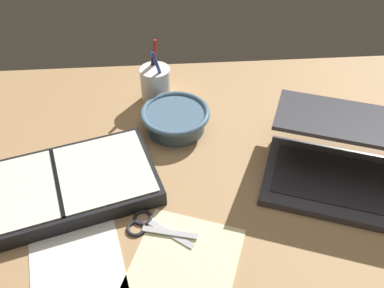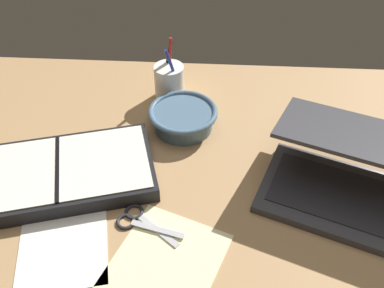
# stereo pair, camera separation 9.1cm
# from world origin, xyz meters

# --- Properties ---
(desk_top) EXTENTS (1.40, 1.00, 0.02)m
(desk_top) POSITION_xyz_m (0.00, 0.00, 0.01)
(desk_top) COLOR tan
(desk_top) RESTS_ON ground
(laptop) EXTENTS (0.40, 0.38, 0.15)m
(laptop) POSITION_xyz_m (0.32, 0.01, 0.07)
(laptop) COLOR #38383D
(laptop) RESTS_ON desk_top
(bowl) EXTENTS (0.17, 0.17, 0.05)m
(bowl) POSITION_xyz_m (-0.03, 0.21, 0.05)
(bowl) COLOR slate
(bowl) RESTS_ON desk_top
(pen_cup) EXTENTS (0.08, 0.08, 0.17)m
(pen_cup) POSITION_xyz_m (-0.08, 0.33, 0.07)
(pen_cup) COLOR white
(pen_cup) RESTS_ON desk_top
(planner) EXTENTS (0.45, 0.32, 0.04)m
(planner) POSITION_xyz_m (-0.29, 0.01, 0.04)
(planner) COLOR black
(planner) RESTS_ON desk_top
(scissors) EXTENTS (0.14, 0.10, 0.01)m
(scissors) POSITION_xyz_m (-0.10, -0.09, 0.02)
(scissors) COLOR #B7B7BC
(scissors) RESTS_ON desk_top
(paper_sheet_front) EXTENTS (0.28, 0.35, 0.00)m
(paper_sheet_front) POSITION_xyz_m (-0.05, -0.22, 0.02)
(paper_sheet_front) COLOR #F4EFB2
(paper_sheet_front) RESTS_ON desk_top
(paper_sheet_beside_planner) EXTENTS (0.22, 0.28, 0.00)m
(paper_sheet_beside_planner) POSITION_xyz_m (-0.24, -0.13, 0.02)
(paper_sheet_beside_planner) COLOR white
(paper_sheet_beside_planner) RESTS_ON desk_top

